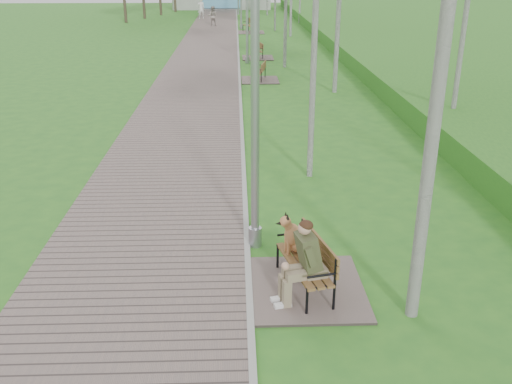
# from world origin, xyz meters

# --- Properties ---
(ground) EXTENTS (120.00, 120.00, 0.00)m
(ground) POSITION_xyz_m (0.00, 0.00, 0.00)
(ground) COLOR #2D6A23
(ground) RESTS_ON ground
(walkway) EXTENTS (3.50, 67.00, 0.04)m
(walkway) POSITION_xyz_m (-1.75, 21.50, 0.02)
(walkway) COLOR #6F5F5A
(walkway) RESTS_ON ground
(kerb) EXTENTS (0.10, 67.00, 0.05)m
(kerb) POSITION_xyz_m (0.00, 21.50, 0.03)
(kerb) COLOR #999993
(kerb) RESTS_ON ground
(embankment) EXTENTS (14.00, 70.00, 1.60)m
(embankment) POSITION_xyz_m (12.00, 20.00, 0.00)
(embankment) COLOR #438C27
(embankment) RESTS_ON ground
(bench_main) EXTENTS (1.73, 1.92, 1.51)m
(bench_main) POSITION_xyz_m (0.78, -5.01, 0.42)
(bench_main) COLOR #6F5F5A
(bench_main) RESTS_ON ground
(bench_second) EXTENTS (1.53, 1.70, 0.94)m
(bench_second) POSITION_xyz_m (0.81, 11.35, 0.17)
(bench_second) COLOR #6F5F5A
(bench_second) RESTS_ON ground
(bench_third) EXTENTS (1.57, 1.74, 0.96)m
(bench_third) POSITION_xyz_m (0.95, 17.27, 0.17)
(bench_third) COLOR #6F5F5A
(bench_third) RESTS_ON ground
(bench_far) EXTENTS (1.88, 2.09, 1.15)m
(bench_far) POSITION_xyz_m (0.88, 28.64, 0.22)
(bench_far) COLOR #6F5F5A
(bench_far) RESTS_ON ground
(lamp_post_near) EXTENTS (0.23, 0.23, 5.95)m
(lamp_post_near) POSITION_xyz_m (0.14, -3.51, 2.78)
(lamp_post_near) COLOR gray
(lamp_post_near) RESTS_ON ground
(lamp_post_second) EXTENTS (0.21, 0.21, 5.41)m
(lamp_post_second) POSITION_xyz_m (0.42, 15.76, 2.53)
(lamp_post_second) COLOR gray
(lamp_post_second) RESTS_ON ground
(pedestrian_near) EXTENTS (0.73, 0.58, 1.75)m
(pedestrian_near) POSITION_xyz_m (-3.06, 38.81, 0.88)
(pedestrian_near) COLOR silver
(pedestrian_near) RESTS_ON ground
(pedestrian_far) EXTENTS (0.80, 0.68, 1.46)m
(pedestrian_far) POSITION_xyz_m (-1.87, 33.15, 0.73)
(pedestrian_far) COLOR gray
(pedestrian_far) RESTS_ON ground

